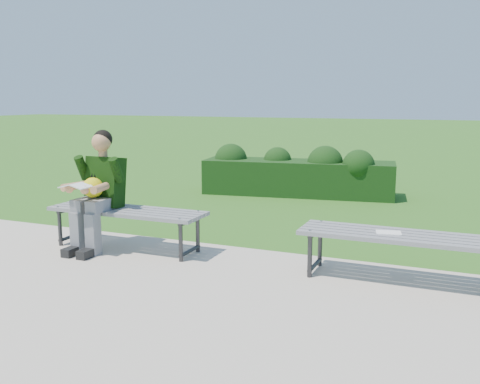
# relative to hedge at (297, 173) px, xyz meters

# --- Properties ---
(ground) EXTENTS (80.00, 80.00, 0.00)m
(ground) POSITION_rel_hedge_xyz_m (0.18, -3.58, -0.38)
(ground) COLOR #276612
(ground) RESTS_ON ground
(walkway) EXTENTS (30.00, 3.50, 0.02)m
(walkway) POSITION_rel_hedge_xyz_m (0.18, -5.33, -0.37)
(walkway) COLOR beige
(walkway) RESTS_ON ground
(hedge) EXTENTS (3.37, 1.28, 0.88)m
(hedge) POSITION_rel_hedge_xyz_m (0.00, 0.00, 0.00)
(hedge) COLOR #143A16
(hedge) RESTS_ON ground
(bench_left) EXTENTS (1.80, 0.50, 0.46)m
(bench_left) POSITION_rel_hedge_xyz_m (-0.72, -4.11, 0.03)
(bench_left) COLOR slate
(bench_left) RESTS_ON walkway
(bench_right) EXTENTS (1.80, 0.50, 0.46)m
(bench_right) POSITION_rel_hedge_xyz_m (2.19, -4.08, 0.03)
(bench_right) COLOR slate
(bench_right) RESTS_ON walkway
(seated_boy) EXTENTS (0.56, 0.76, 1.31)m
(seated_boy) POSITION_rel_hedge_xyz_m (-1.02, -4.21, 0.33)
(seated_boy) COLOR slate
(seated_boy) RESTS_ON walkway
(paper_sheet) EXTENTS (0.25, 0.20, 0.01)m
(paper_sheet) POSITION_rel_hedge_xyz_m (2.09, -4.08, 0.09)
(paper_sheet) COLOR white
(paper_sheet) RESTS_ON bench_right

